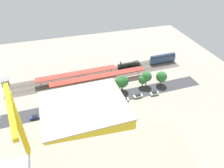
{
  "coord_description": "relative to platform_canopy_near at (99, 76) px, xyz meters",
  "views": [
    {
      "loc": [
        22.63,
        83.01,
        69.09
      ],
      "look_at": [
        -1.55,
        2.46,
        8.88
      ],
      "focal_mm": 34.36,
      "sensor_mm": 36.0,
      "label": 1
    }
  ],
  "objects": [
    {
      "name": "construction_building",
      "position": [
        14.64,
        40.88,
        6.32
      ],
      "size": [
        29.1,
        24.42,
        21.09
      ],
      "primitive_type": "cube",
      "rotation": [
        0.0,
        0.0,
        0.03
      ],
      "color": "yellow",
      "rests_on": "ground"
    },
    {
      "name": "construction_roof_slab",
      "position": [
        14.64,
        40.88,
        17.06
      ],
      "size": [
        29.72,
        25.04,
        0.4
      ],
      "primitive_type": "cube",
      "rotation": [
        0.0,
        0.0,
        0.03
      ],
      "color": "#ADA89E",
      "rests_on": "construction_building"
    },
    {
      "name": "street_tree_5",
      "position": [
        -8.54,
        10.82,
        1.35
      ],
      "size": [
        5.29,
        5.29,
        8.24
      ],
      "color": "brown",
      "rests_on": "ground"
    },
    {
      "name": "street_tree_1",
      "position": [
        8.44,
        9.89,
        0.03
      ],
      "size": [
        4.98,
        4.98,
        6.76
      ],
      "color": "brown",
      "rests_on": "ground"
    },
    {
      "name": "box_truck_0",
      "position": [
        21.31,
        23.1,
        -2.66
      ],
      "size": [
        8.44,
        2.5,
        3.19
      ],
      "color": "black",
      "rests_on": "ground"
    },
    {
      "name": "street_tree_3",
      "position": [
        -32.15,
        11.16,
        0.63
      ],
      "size": [
        5.93,
        5.93,
        7.83
      ],
      "color": "brown",
      "rests_on": "ground"
    },
    {
      "name": "parked_car_0",
      "position": [
        -24.79,
        18.73,
        -3.43
      ],
      "size": [
        4.56,
        1.89,
        1.79
      ],
      "color": "black",
      "rests_on": "ground"
    },
    {
      "name": "traffic_light",
      "position": [
        -9.5,
        10.91,
        0.36
      ],
      "size": [
        0.5,
        0.36,
        6.96
      ],
      "color": "#333333",
      "rests_on": "ground"
    },
    {
      "name": "box_truck_1",
      "position": [
        23.31,
        23.9,
        -2.65
      ],
      "size": [
        10.35,
        2.85,
        3.16
      ],
      "color": "black",
      "rests_on": "ground"
    },
    {
      "name": "parked_car_7",
      "position": [
        34.35,
        18.9,
        -3.51
      ],
      "size": [
        4.72,
        1.91,
        1.61
      ],
      "color": "black",
      "rests_on": "ground"
    },
    {
      "name": "parked_car_3",
      "position": [
        0.43,
        18.87,
        -3.45
      ],
      "size": [
        4.25,
        1.88,
        1.78
      ],
      "color": "black",
      "rests_on": "ground"
    },
    {
      "name": "locomotive",
      "position": [
        -22.12,
        -10.3,
        -2.44
      ],
      "size": [
        15.17,
        3.24,
        5.09
      ],
      "color": "black",
      "rests_on": "ground"
    },
    {
      "name": "platform_canopy_near",
      "position": [
        0.0,
        0.0,
        0.0
      ],
      "size": [
        53.52,
        6.19,
        4.49
      ],
      "color": "#A82D23",
      "rests_on": "ground"
    },
    {
      "name": "street_asphalt",
      "position": [
        -1.39,
        15.21,
        -4.23
      ],
      "size": [
        102.58,
        12.39,
        0.01
      ],
      "primitive_type": "cube",
      "rotation": [
        0.0,
        0.0,
        0.03
      ],
      "color": "#38383D",
      "rests_on": "ground"
    },
    {
      "name": "parked_car_1",
      "position": [
        -15.84,
        18.28,
        -3.42
      ],
      "size": [
        4.82,
        1.98,
        1.82
      ],
      "color": "black",
      "rests_on": "ground"
    },
    {
      "name": "street_tree_4",
      "position": [
        -21.74,
        10.01,
        -0.07
      ],
      "size": [
        4.65,
        4.65,
        6.5
      ],
      "color": "brown",
      "rests_on": "ground"
    },
    {
      "name": "platform_canopy_far",
      "position": [
        10.93,
        -6.96,
        -0.35
      ],
      "size": [
        45.64,
        6.08,
        4.09
      ],
      "color": "#B73328",
      "rests_on": "ground"
    },
    {
      "name": "track_rails",
      "position": [
        -1.39,
        -7.62,
        -4.05
      ],
      "size": [
        102.29,
        10.32,
        0.12
      ],
      "color": "#9E9EA8",
      "rests_on": "ground"
    },
    {
      "name": "ground_plane",
      "position": [
        -1.39,
        12.82,
        -4.23
      ],
      "size": [
        163.75,
        163.75,
        0.0
      ],
      "primitive_type": "plane",
      "color": "#9E998C",
      "rests_on": "ground"
    },
    {
      "name": "parked_car_5",
      "position": [
        16.81,
        18.2,
        -3.43
      ],
      "size": [
        4.52,
        1.74,
        1.82
      ],
      "color": "black",
      "rests_on": "ground"
    },
    {
      "name": "street_tree_0",
      "position": [
        -10.18,
        10.03,
        1.12
      ],
      "size": [
        6.37,
        6.37,
        8.54
      ],
      "color": "brown",
      "rests_on": "ground"
    },
    {
      "name": "parked_car_4",
      "position": [
        8.71,
        18.35,
        -3.45
      ],
      "size": [
        4.44,
        1.95,
        1.76
      ],
      "color": "black",
      "rests_on": "ground"
    },
    {
      "name": "rail_bed",
      "position": [
        -1.39,
        -7.62,
        -4.23
      ],
      "size": [
        102.73,
        16.75,
        0.01
      ],
      "primitive_type": "cube",
      "rotation": [
        0.0,
        0.0,
        0.03
      ],
      "color": "#5B544C",
      "rests_on": "ground"
    },
    {
      "name": "tower_crane",
      "position": [
        34.51,
        46.97,
        16.73
      ],
      "size": [
        5.9,
        23.83,
        36.08
      ],
      "color": "gray",
      "rests_on": "ground"
    },
    {
      "name": "passenger_coach",
      "position": [
        -44.45,
        -10.3,
        -1.17
      ],
      "size": [
        16.84,
        3.38,
        5.8
      ],
      "color": "black",
      "rests_on": "ground"
    },
    {
      "name": "parked_car_2",
      "position": [
        -8.19,
        19.13,
        -3.44
      ],
      "size": [
        4.64,
        1.96,
        1.78
      ],
      "color": "black",
      "rests_on": "ground"
    },
    {
      "name": "street_tree_2",
      "position": [
        -24.03,
        9.74,
        1.45
      ],
      "size": [
        5.43,
        5.43,
        8.41
      ],
      "color": "brown",
      "rests_on": "ground"
    },
    {
      "name": "parked_car_6",
      "position": [
        25.4,
        18.48,
        -3.47
      ],
      "size": [
        4.36,
        2.01,
        1.7
      ],
      "color": "black",
      "rests_on": "ground"
    }
  ]
}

